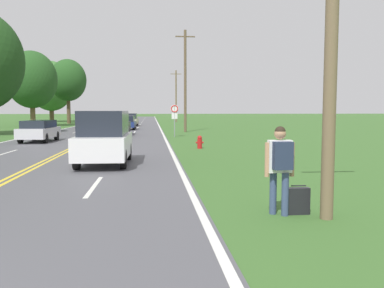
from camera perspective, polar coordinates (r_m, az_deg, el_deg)
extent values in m
cube|color=silver|center=(11.26, -13.58, -5.79)|extent=(0.12, 3.00, 0.00)
cube|color=silver|center=(20.12, -10.10, -1.08)|extent=(0.12, 3.00, 0.00)
cube|color=silver|center=(29.07, -8.75, 0.74)|extent=(0.12, 3.00, 0.00)
cube|color=silver|center=(38.05, -8.05, 1.70)|extent=(0.12, 3.00, 0.00)
cube|color=silver|center=(47.03, -7.61, 2.30)|extent=(0.12, 3.00, 0.00)
cube|color=silver|center=(56.02, -7.31, 2.70)|extent=(0.12, 3.00, 0.00)
cube|color=silver|center=(65.01, -7.09, 2.99)|extent=(0.12, 3.00, 0.00)
cube|color=silver|center=(74.00, -6.93, 3.21)|extent=(0.12, 3.00, 0.00)
cube|color=silver|center=(83.00, -6.80, 3.39)|extent=(0.12, 3.00, 0.00)
cube|color=silver|center=(91.99, -6.70, 3.53)|extent=(0.12, 3.00, 0.00)
cube|color=silver|center=(100.99, -6.61, 3.64)|extent=(0.12, 3.00, 0.00)
cube|color=silver|center=(109.99, -6.54, 3.74)|extent=(0.12, 3.00, 0.00)
cube|color=silver|center=(21.21, -24.60, -1.15)|extent=(0.12, 3.00, 0.00)
cube|color=silver|center=(29.83, -19.02, 0.63)|extent=(0.12, 3.00, 0.00)
cube|color=silver|center=(38.63, -15.97, 1.61)|extent=(0.12, 3.00, 0.00)
cube|color=silver|center=(47.50, -14.04, 2.22)|extent=(0.12, 3.00, 0.00)
cube|color=silver|center=(56.42, -12.73, 2.64)|extent=(0.12, 3.00, 0.00)
cube|color=silver|center=(65.35, -11.77, 2.94)|extent=(0.12, 3.00, 0.00)
cube|color=silver|center=(74.31, -11.04, 3.17)|extent=(0.12, 3.00, 0.00)
cube|color=silver|center=(83.27, -10.47, 3.35)|extent=(0.12, 3.00, 0.00)
cube|color=silver|center=(92.24, -10.01, 3.49)|extent=(0.12, 3.00, 0.00)
cube|color=silver|center=(101.21, -9.63, 3.61)|extent=(0.12, 3.00, 0.00)
cube|color=silver|center=(110.19, -9.32, 3.71)|extent=(0.12, 3.00, 0.00)
cylinder|color=#38476B|center=(8.24, 11.31, -6.75)|extent=(0.14, 0.14, 0.84)
cylinder|color=#38476B|center=(8.15, 12.93, -6.91)|extent=(0.14, 0.14, 0.84)
cube|color=white|center=(8.08, 12.21, -1.70)|extent=(0.46, 0.20, 0.63)
sphere|color=tan|center=(8.04, 12.26, 1.43)|extent=(0.23, 0.23, 0.23)
sphere|color=#2D2319|center=(8.04, 12.27, 1.71)|extent=(0.21, 0.21, 0.21)
cylinder|color=tan|center=(8.01, 10.50, -2.18)|extent=(0.09, 0.09, 0.67)
cylinder|color=tan|center=(8.17, 13.87, -2.10)|extent=(0.09, 0.09, 0.67)
cube|color=#232D47|center=(7.90, 12.64, -1.62)|extent=(0.37, 0.18, 0.53)
cube|color=black|center=(8.36, 14.68, -7.74)|extent=(0.44, 0.16, 0.53)
cylinder|color=black|center=(8.30, 14.73, -5.68)|extent=(0.31, 0.03, 0.02)
cylinder|color=red|center=(21.60, 1.09, 0.05)|extent=(0.26, 0.26, 0.52)
sphere|color=red|center=(21.57, 1.09, 0.88)|extent=(0.24, 0.24, 0.24)
cylinder|color=red|center=(21.61, 1.53, 0.21)|extent=(0.08, 0.09, 0.09)
cylinder|color=red|center=(21.57, 0.64, 0.20)|extent=(0.08, 0.09, 0.09)
cylinder|color=gray|center=(30.79, -2.46, 3.21)|extent=(0.07, 0.07, 2.39)
cylinder|color=white|center=(30.75, -2.47, 4.97)|extent=(0.60, 0.02, 0.60)
torus|color=red|center=(30.74, -2.47, 4.97)|extent=(0.55, 0.07, 0.55)
cube|color=white|center=(30.76, -2.46, 3.94)|extent=(0.44, 0.02, 0.44)
cylinder|color=brown|center=(37.76, -0.96, 8.77)|extent=(0.24, 0.24, 9.31)
cube|color=brown|center=(38.25, -0.97, 14.85)|extent=(1.80, 0.12, 0.10)
cylinder|color=brown|center=(67.98, -2.25, 6.70)|extent=(0.24, 0.24, 8.56)
cube|color=brown|center=(68.20, -2.26, 9.79)|extent=(1.80, 0.12, 0.10)
cylinder|color=brown|center=(54.06, -21.44, 3.99)|extent=(0.61, 0.61, 3.16)
ellipsoid|color=#234C1E|center=(54.18, -21.58, 8.41)|extent=(6.10, 6.10, 7.02)
cylinder|color=brown|center=(73.76, -19.09, 4.12)|extent=(0.74, 0.74, 2.96)
ellipsoid|color=#386B2D|center=(73.87, -19.19, 7.70)|extent=(7.37, 7.37, 8.48)
cylinder|color=brown|center=(63.22, -16.92, 4.63)|extent=(0.54, 0.54, 4.14)
ellipsoid|color=#234C1E|center=(63.37, -17.02, 8.57)|extent=(5.35, 5.35, 6.16)
cylinder|color=black|center=(14.31, -9.61, -2.12)|extent=(0.21, 0.70, 0.69)
cylinder|color=black|center=(14.52, -15.88, -2.13)|extent=(0.21, 0.70, 0.69)
cylinder|color=black|center=(16.90, -8.89, -1.05)|extent=(0.21, 0.70, 0.69)
cylinder|color=black|center=(17.09, -14.22, -1.08)|extent=(0.21, 0.70, 0.69)
cube|color=white|center=(15.65, -12.14, -0.20)|extent=(1.85, 4.25, 0.81)
cube|color=#1E232D|center=(15.60, -12.20, 2.93)|extent=(1.62, 2.98, 0.89)
cylinder|color=black|center=(29.30, -21.32, 1.08)|extent=(0.22, 0.64, 0.63)
cylinder|color=black|center=(28.88, -18.48, 1.12)|extent=(0.22, 0.64, 0.63)
cylinder|color=black|center=(26.93, -22.95, 0.73)|extent=(0.22, 0.64, 0.63)
cylinder|color=black|center=(26.47, -19.88, 0.76)|extent=(0.22, 0.64, 0.63)
cube|color=silver|center=(27.87, -20.66, 1.51)|extent=(1.86, 4.11, 0.63)
cube|color=#1E232D|center=(27.84, -20.69, 2.64)|extent=(1.61, 2.89, 0.47)
cylinder|color=black|center=(31.81, -9.23, 1.69)|extent=(0.22, 0.71, 0.71)
cylinder|color=black|center=(31.99, -11.98, 1.67)|extent=(0.22, 0.71, 0.71)
cylinder|color=black|center=(34.27, -8.86, 1.92)|extent=(0.22, 0.71, 0.71)
cylinder|color=black|center=(34.44, -11.41, 1.90)|extent=(0.22, 0.71, 0.71)
cube|color=black|center=(33.10, -10.37, 2.40)|extent=(1.85, 4.04, 0.76)
cube|color=#1E232D|center=(33.08, -10.39, 3.62)|extent=(1.61, 2.84, 0.66)
cylinder|color=black|center=(41.31, -8.21, 2.36)|extent=(0.21, 0.63, 0.62)
cylinder|color=black|center=(41.43, -10.49, 2.33)|extent=(0.21, 0.63, 0.62)
cylinder|color=black|center=(43.61, -8.04, 2.49)|extent=(0.21, 0.63, 0.62)
cylinder|color=black|center=(43.73, -10.21, 2.47)|extent=(0.21, 0.63, 0.62)
cube|color=navy|center=(42.50, -9.24, 2.76)|extent=(1.90, 3.75, 0.57)
cube|color=#1E232D|center=(42.49, -9.25, 3.53)|extent=(1.67, 2.63, 0.59)
cylinder|color=black|center=(50.48, -7.90, 2.79)|extent=(0.22, 0.61, 0.61)
cylinder|color=black|center=(50.62, -9.74, 2.78)|extent=(0.22, 0.61, 0.61)
cylinder|color=black|center=(53.47, -7.68, 2.91)|extent=(0.22, 0.61, 0.61)
cylinder|color=black|center=(53.60, -9.42, 2.89)|extent=(0.22, 0.61, 0.61)
cube|color=#C1B28E|center=(52.03, -8.68, 3.16)|extent=(1.98, 4.90, 0.63)
cube|color=#1E232D|center=(52.21, -8.68, 3.89)|extent=(1.69, 2.71, 0.69)
cylinder|color=black|center=(73.00, -11.25, 3.39)|extent=(0.21, 0.69, 0.68)
cylinder|color=black|center=(72.90, -10.03, 3.41)|extent=(0.21, 0.69, 0.68)
cylinder|color=black|center=(70.80, -11.39, 3.35)|extent=(0.21, 0.69, 0.68)
cylinder|color=black|center=(70.69, -10.13, 3.37)|extent=(0.21, 0.69, 0.68)
cube|color=#A81E1E|center=(71.84, -10.70, 3.58)|extent=(1.82, 3.60, 0.56)
cube|color=#1E232D|center=(71.83, -10.71, 4.06)|extent=(1.59, 2.52, 0.65)
cylinder|color=black|center=(89.24, -9.96, 3.67)|extent=(0.21, 0.71, 0.71)
cylinder|color=black|center=(89.15, -8.87, 3.68)|extent=(0.21, 0.71, 0.71)
cylinder|color=black|center=(86.64, -10.07, 3.63)|extent=(0.21, 0.71, 0.71)
cylinder|color=black|center=(86.54, -8.95, 3.65)|extent=(0.21, 0.71, 0.71)
cube|color=#47474C|center=(87.88, -9.47, 3.82)|extent=(1.94, 4.22, 0.57)
cube|color=#1E232D|center=(87.71, -9.48, 4.20)|extent=(1.69, 2.33, 0.61)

